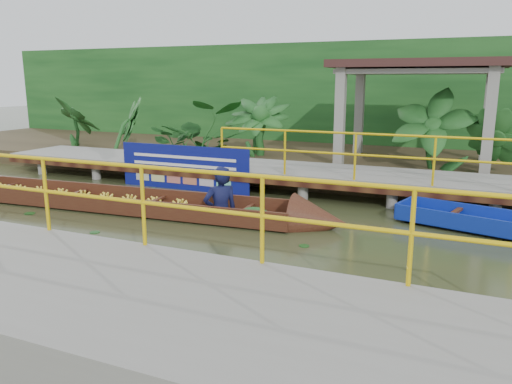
% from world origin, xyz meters
% --- Properties ---
extents(ground, '(80.00, 80.00, 0.00)m').
position_xyz_m(ground, '(0.00, 0.00, 0.00)').
color(ground, '#2B3219').
rests_on(ground, ground).
extents(land_strip, '(30.00, 8.00, 0.45)m').
position_xyz_m(land_strip, '(0.00, 7.50, 0.23)').
color(land_strip, '#2F2617').
rests_on(land_strip, ground).
extents(far_dock, '(16.00, 2.06, 1.66)m').
position_xyz_m(far_dock, '(0.02, 3.43, 0.48)').
color(far_dock, gray).
rests_on(far_dock, ground).
extents(near_dock, '(18.00, 2.40, 1.73)m').
position_xyz_m(near_dock, '(1.00, -4.20, 0.30)').
color(near_dock, gray).
rests_on(near_dock, ground).
extents(pavilion, '(4.40, 3.00, 3.00)m').
position_xyz_m(pavilion, '(3.00, 6.30, 2.82)').
color(pavilion, gray).
rests_on(pavilion, ground).
extents(foliage_backdrop, '(30.00, 0.80, 4.00)m').
position_xyz_m(foliage_backdrop, '(0.00, 10.00, 2.00)').
color(foliage_backdrop, '#143F17').
rests_on(foliage_backdrop, ground).
extents(vendor_boat, '(10.10, 1.64, 2.36)m').
position_xyz_m(vendor_boat, '(-2.11, 0.32, 0.29)').
color(vendor_boat, '#3A1710').
rests_on(vendor_boat, ground).
extents(blue_banner, '(3.59, 0.04, 1.12)m').
position_xyz_m(blue_banner, '(-2.04, 2.48, 0.56)').
color(blue_banner, navy).
rests_on(blue_banner, ground).
extents(tropical_plants, '(14.28, 1.28, 1.61)m').
position_xyz_m(tropical_plants, '(-1.75, 5.30, 1.25)').
color(tropical_plants, '#143F17').
rests_on(tropical_plants, ground).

